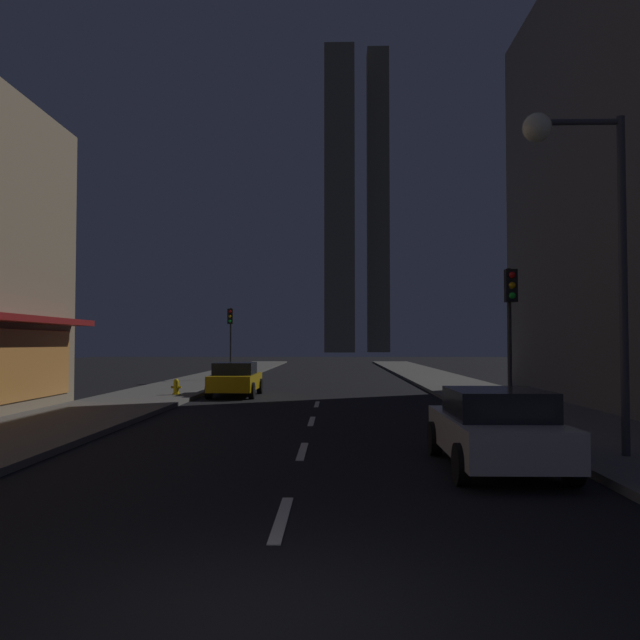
{
  "coord_description": "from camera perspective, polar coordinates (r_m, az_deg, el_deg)",
  "views": [
    {
      "loc": [
        0.7,
        -5.22,
        2.28
      ],
      "look_at": [
        0.0,
        23.49,
        3.31
      ],
      "focal_mm": 36.17,
      "sensor_mm": 36.0,
      "label": 1
    }
  ],
  "objects": [
    {
      "name": "street_lamp_right",
      "position": [
        13.55,
        21.91,
        9.96
      ],
      "size": [
        1.96,
        0.56,
        6.58
      ],
      "color": "#38383D",
      "rests_on": "sidewalk_right"
    },
    {
      "name": "skyscraper_distant_mid",
      "position": [
        166.21,
        5.15,
        10.5
      ],
      "size": [
        5.41,
        5.75,
        76.77
      ],
      "primitive_type": "cube",
      "color": "#5E5946",
      "rests_on": "ground"
    },
    {
      "name": "ground_plane",
      "position": [
        37.3,
        0.32,
        -5.63
      ],
      "size": [
        78.0,
        136.0,
        0.1
      ],
      "primitive_type": "cube",
      "color": "black"
    },
    {
      "name": "car_parked_far",
      "position": [
        27.95,
        -7.49,
        -5.19
      ],
      "size": [
        1.98,
        4.24,
        1.45
      ],
      "color": "gold",
      "rests_on": "ground"
    },
    {
      "name": "sidewalk_right",
      "position": [
        37.82,
        11.03,
        -5.36
      ],
      "size": [
        4.0,
        76.0,
        0.15
      ],
      "primitive_type": "cube",
      "color": "#605E59",
      "rests_on": "ground"
    },
    {
      "name": "traffic_light_far_left",
      "position": [
        38.27,
        -7.93,
        -0.67
      ],
      "size": [
        0.32,
        0.48,
        4.2
      ],
      "color": "#2D2D2D",
      "rests_on": "sidewalk_left"
    },
    {
      "name": "car_parked_near",
      "position": [
        12.24,
        15.28,
        -9.21
      ],
      "size": [
        1.98,
        4.24,
        1.45
      ],
      "color": "silver",
      "rests_on": "ground"
    },
    {
      "name": "fire_hydrant_far_left",
      "position": [
        27.41,
        -12.61,
        -5.82
      ],
      "size": [
        0.42,
        0.3,
        0.65
      ],
      "color": "gold",
      "rests_on": "sidewalk_left"
    },
    {
      "name": "sidewalk_left",
      "position": [
        38.08,
        -10.32,
        -5.34
      ],
      "size": [
        4.0,
        76.0,
        0.15
      ],
      "primitive_type": "cube",
      "color": "#605E59",
      "rests_on": "ground"
    },
    {
      "name": "lane_marking_center",
      "position": [
        13.83,
        -1.56,
        -11.52
      ],
      "size": [
        0.16,
        23.0,
        0.01
      ],
      "color": "silver",
      "rests_on": "ground"
    },
    {
      "name": "traffic_light_near_right",
      "position": [
        18.42,
        16.5,
        0.87
      ],
      "size": [
        0.32,
        0.48,
        4.2
      ],
      "color": "#2D2D2D",
      "rests_on": "sidewalk_right"
    },
    {
      "name": "skyscraper_distant_tall",
      "position": [
        161.06,
        1.73,
        10.72
      ],
      "size": [
        7.38,
        5.02,
        75.76
      ],
      "primitive_type": "cube",
      "color": "#635E4A",
      "rests_on": "ground"
    }
  ]
}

